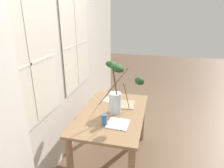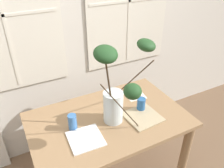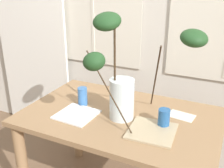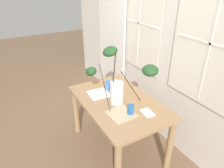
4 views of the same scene
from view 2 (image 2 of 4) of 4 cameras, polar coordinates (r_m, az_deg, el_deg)
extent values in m
cube|color=beige|center=(2.24, -10.32, 18.55)|extent=(5.56, 0.12, 3.03)
cube|color=white|center=(2.08, -25.61, 15.21)|extent=(0.87, 0.01, 1.27)
cube|color=silver|center=(2.07, -25.60, 15.18)|extent=(0.94, 0.01, 1.34)
cube|color=silver|center=(2.07, -25.59, 15.16)|extent=(0.02, 0.01, 1.27)
cube|color=silver|center=(2.07, -25.59, 15.16)|extent=(0.87, 0.01, 0.02)
cube|color=white|center=(2.42, 4.27, 19.98)|extent=(0.87, 0.01, 1.27)
cube|color=silver|center=(2.41, 4.32, 19.96)|extent=(0.94, 0.01, 1.34)
cube|color=silver|center=(2.41, 4.38, 19.94)|extent=(0.02, 0.01, 1.27)
cube|color=silver|center=(2.41, 4.38, 19.94)|extent=(0.87, 0.01, 0.02)
cube|color=#93704C|center=(1.94, -0.84, -8.93)|extent=(1.30, 0.83, 0.03)
cylinder|color=#93704C|center=(2.28, 17.59, -16.52)|extent=(0.08, 0.08, 0.73)
cylinder|color=#93704C|center=(2.35, -18.40, -14.90)|extent=(0.08, 0.08, 0.73)
cylinder|color=#93704C|center=(2.66, 7.28, -6.89)|extent=(0.08, 0.08, 0.73)
cylinder|color=silver|center=(1.83, 0.29, -5.72)|extent=(0.16, 0.16, 0.27)
cylinder|color=silver|center=(1.88, 0.28, -7.79)|extent=(0.14, 0.14, 0.09)
cylinder|color=#382819|center=(1.69, -0.56, -1.54)|extent=(0.06, 0.10, 0.62)
ellipsoid|color=#1E421E|center=(1.51, -1.61, 7.48)|extent=(0.23, 0.24, 0.16)
cylinder|color=#382819|center=(1.88, 4.42, 0.48)|extent=(0.16, 0.39, 0.53)
ellipsoid|color=#1E421E|center=(1.92, 8.54, 9.58)|extent=(0.22, 0.22, 0.14)
cylinder|color=#382819|center=(1.66, 2.30, -5.79)|extent=(0.31, 0.04, 0.46)
ellipsoid|color=#1E421E|center=(1.41, 5.01, -1.88)|extent=(0.13, 0.15, 0.13)
cylinder|color=#386BAD|center=(1.82, -9.83, -9.34)|extent=(0.07, 0.07, 0.13)
cylinder|color=#235693|center=(2.00, 7.27, -5.03)|extent=(0.07, 0.07, 0.12)
cube|color=white|center=(1.76, -6.60, -13.38)|extent=(0.26, 0.26, 0.01)
cube|color=tan|center=(1.95, 7.63, -8.06)|extent=(0.29, 0.29, 0.01)
cube|color=silver|center=(2.19, 6.19, -3.21)|extent=(0.18, 0.13, 0.00)
camera|label=1|loc=(1.82, -92.63, 0.02)|focal=32.68mm
camera|label=3|loc=(1.35, 63.75, -3.17)|focal=42.97mm
camera|label=4|loc=(2.46, 62.78, 18.19)|focal=32.71mm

